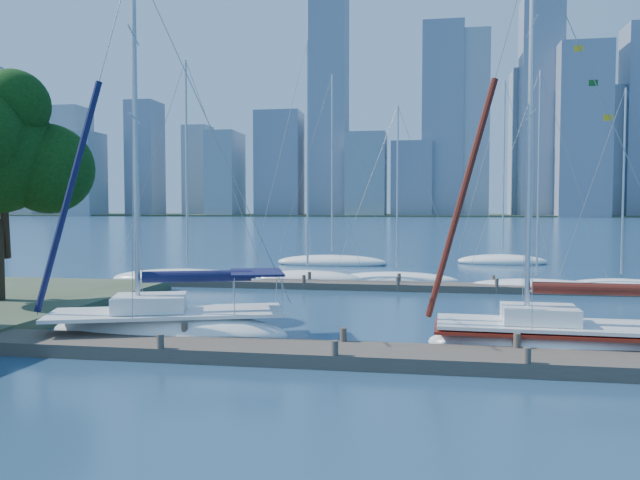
# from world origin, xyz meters

# --- Properties ---
(ground) EXTENTS (700.00, 700.00, 0.00)m
(ground) POSITION_xyz_m (0.00, 0.00, 0.00)
(ground) COLOR navy
(ground) RESTS_ON ground
(near_dock) EXTENTS (26.00, 2.00, 0.40)m
(near_dock) POSITION_xyz_m (0.00, 0.00, 0.20)
(near_dock) COLOR #453A33
(near_dock) RESTS_ON ground
(far_dock) EXTENTS (30.00, 1.80, 0.36)m
(far_dock) POSITION_xyz_m (2.00, 16.00, 0.18)
(far_dock) COLOR #453A33
(far_dock) RESTS_ON ground
(far_shore) EXTENTS (800.00, 100.00, 1.50)m
(far_shore) POSITION_xyz_m (0.00, 320.00, 0.00)
(far_shore) COLOR #38472D
(far_shore) RESTS_ON ground
(sailboat_navy) EXTENTS (8.61, 5.13, 13.03)m
(sailboat_navy) POSITION_xyz_m (-6.02, 1.98, 1.03)
(sailboat_navy) COLOR white
(sailboat_navy) RESTS_ON ground
(sailboat_maroon) EXTENTS (7.78, 2.78, 12.78)m
(sailboat_maroon) POSITION_xyz_m (6.33, 2.10, 1.05)
(sailboat_maroon) COLOR white
(sailboat_maroon) RESTS_ON ground
(bg_boat_0) EXTENTS (9.51, 3.88, 13.13)m
(bg_boat_0) POSITION_xyz_m (-11.09, 16.56, 0.28)
(bg_boat_0) COLOR white
(bg_boat_0) RESTS_ON ground
(bg_boat_1) EXTENTS (6.74, 4.55, 14.27)m
(bg_boat_1) POSITION_xyz_m (-4.33, 18.02, 0.29)
(bg_boat_1) COLOR white
(bg_boat_1) RESTS_ON ground
(bg_boat_2) EXTENTS (7.41, 3.93, 10.52)m
(bg_boat_2) POSITION_xyz_m (0.79, 18.74, 0.22)
(bg_boat_2) COLOR white
(bg_boat_2) RESTS_ON ground
(bg_boat_3) EXTENTS (7.39, 2.67, 11.81)m
(bg_boat_3) POSITION_xyz_m (8.21, 16.74, 0.22)
(bg_boat_3) COLOR white
(bg_boat_3) RESTS_ON ground
(bg_boat_4) EXTENTS (6.16, 2.03, 10.87)m
(bg_boat_4) POSITION_xyz_m (12.53, 17.22, 0.23)
(bg_boat_4) COLOR white
(bg_boat_4) RESTS_ON ground
(bg_boat_6) EXTENTS (8.71, 3.27, 14.75)m
(bg_boat_6) POSITION_xyz_m (-4.61, 29.52, 0.28)
(bg_boat_6) COLOR white
(bg_boat_6) RESTS_ON ground
(bg_boat_7) EXTENTS (7.04, 3.19, 14.44)m
(bg_boat_7) POSITION_xyz_m (8.33, 32.54, 0.29)
(bg_boat_7) COLOR white
(bg_boat_7) RESTS_ON ground
(skyline) EXTENTS (502.98, 51.31, 114.09)m
(skyline) POSITION_xyz_m (21.39, 290.47, 35.00)
(skyline) COLOR slate
(skyline) RESTS_ON ground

